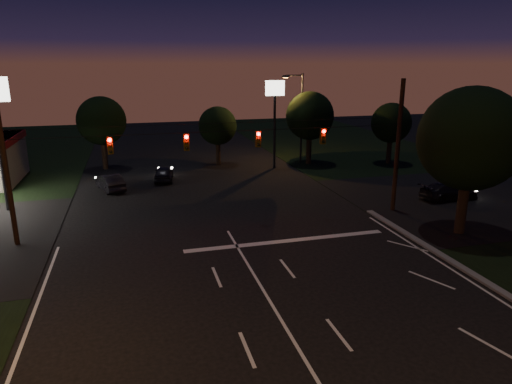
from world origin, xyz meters
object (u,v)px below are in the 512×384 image
object	(u,v)px
utility_pole_right	(392,210)
car_oncoming_a	(164,173)
car_cross	(449,191)
car_oncoming_b	(110,182)
tree_right_near	(469,140)

from	to	relation	value
utility_pole_right	car_oncoming_a	xyz separation A→B (m)	(-14.84, 12.74, 0.65)
car_oncoming_a	car_cross	distance (m)	23.35
car_cross	car_oncoming_a	bearing A→B (deg)	57.98
car_oncoming_b	tree_right_near	bearing A→B (deg)	124.85
utility_pole_right	car_oncoming_b	world-z (taller)	utility_pole_right
utility_pole_right	tree_right_near	world-z (taller)	tree_right_near
car_oncoming_a	car_oncoming_b	distance (m)	4.86
tree_right_near	car_oncoming_b	world-z (taller)	tree_right_near
tree_right_near	car_oncoming_b	xyz separation A→B (m)	(-20.79, 15.56, -5.02)
car_oncoming_b	car_cross	size ratio (longest dim) A/B	0.88
utility_pole_right	car_oncoming_b	distance (m)	22.06
utility_pole_right	car_oncoming_b	size ratio (longest dim) A/B	2.25
car_oncoming_b	car_cross	world-z (taller)	same
utility_pole_right	car_cross	world-z (taller)	utility_pole_right
car_oncoming_a	car_cross	bearing A→B (deg)	158.43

